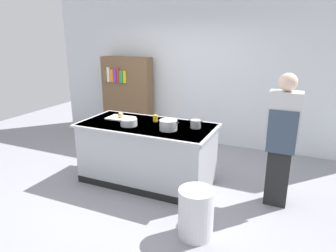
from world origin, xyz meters
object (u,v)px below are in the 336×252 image
(sauce_pan, at_px, (196,124))
(bookshelf, at_px, (128,97))
(stock_pot, at_px, (168,125))
(trash_bin, at_px, (196,213))
(person_chef, at_px, (282,138))
(onion, at_px, (120,115))
(mixing_bowl, at_px, (129,122))
(juice_cup, at_px, (155,118))

(sauce_pan, xyz_separation_m, bookshelf, (-2.12, 1.68, -0.10))
(stock_pot, relative_size, bookshelf, 0.18)
(trash_bin, height_order, person_chef, person_chef)
(onion, xyz_separation_m, trash_bin, (1.60, -1.05, -0.68))
(stock_pot, xyz_separation_m, mixing_bowl, (-0.60, -0.04, -0.02))
(onion, relative_size, person_chef, 0.05)
(stock_pot, distance_m, mixing_bowl, 0.60)
(sauce_pan, height_order, bookshelf, bookshelf)
(juice_cup, height_order, person_chef, person_chef)
(juice_cup, bearing_deg, bookshelf, 132.18)
(sauce_pan, xyz_separation_m, person_chef, (1.14, -0.01, -0.04))
(onion, height_order, sauce_pan, sauce_pan)
(onion, xyz_separation_m, person_chef, (2.34, 0.02, -0.05))
(mixing_bowl, xyz_separation_m, juice_cup, (0.25, 0.34, 0.00))
(sauce_pan, distance_m, person_chef, 1.14)
(trash_bin, height_order, bookshelf, bookshelf)
(trash_bin, xyz_separation_m, person_chef, (0.74, 1.07, 0.63))
(juice_cup, xyz_separation_m, bookshelf, (-1.46, 1.62, -0.10))
(mixing_bowl, bearing_deg, sauce_pan, 17.23)
(sauce_pan, height_order, trash_bin, sauce_pan)
(person_chef, bearing_deg, onion, 98.67)
(stock_pot, xyz_separation_m, juice_cup, (-0.34, 0.30, -0.02))
(juice_cup, height_order, bookshelf, bookshelf)
(sauce_pan, relative_size, trash_bin, 0.38)
(mixing_bowl, xyz_separation_m, person_chef, (2.04, 0.28, -0.04))
(person_chef, xyz_separation_m, bookshelf, (-3.25, 1.68, -0.06))
(sauce_pan, distance_m, bookshelf, 2.70)
(sauce_pan, bearing_deg, stock_pot, -142.24)
(onion, bearing_deg, sauce_pan, 1.32)
(onion, height_order, juice_cup, onion)
(onion, height_order, person_chef, person_chef)
(bookshelf, bearing_deg, sauce_pan, -38.38)
(person_chef, bearing_deg, mixing_bowl, 105.81)
(sauce_pan, distance_m, trash_bin, 1.33)
(stock_pot, relative_size, trash_bin, 0.55)
(onion, distance_m, person_chef, 2.34)
(stock_pot, relative_size, person_chef, 0.18)
(mixing_bowl, relative_size, bookshelf, 0.14)
(onion, relative_size, sauce_pan, 0.42)
(stock_pot, bearing_deg, juice_cup, 138.97)
(onion, xyz_separation_m, bookshelf, (-0.91, 1.70, -0.11))
(onion, distance_m, stock_pot, 0.92)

